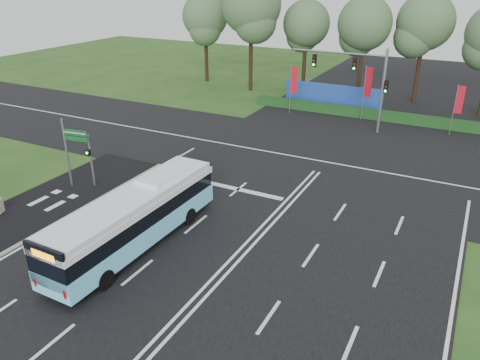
# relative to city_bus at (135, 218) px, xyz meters

# --- Properties ---
(ground) EXTENTS (120.00, 120.00, 0.00)m
(ground) POSITION_rel_city_bus_xyz_m (4.77, 3.12, -1.56)
(ground) COLOR #244818
(ground) RESTS_ON ground
(road_main) EXTENTS (20.00, 120.00, 0.04)m
(road_main) POSITION_rel_city_bus_xyz_m (4.77, 3.12, -1.54)
(road_main) COLOR black
(road_main) RESTS_ON ground
(road_cross) EXTENTS (120.00, 14.00, 0.05)m
(road_cross) POSITION_rel_city_bus_xyz_m (4.77, 15.12, -1.54)
(road_cross) COLOR black
(road_cross) RESTS_ON ground
(bike_path) EXTENTS (5.00, 18.00, 0.06)m
(bike_path) POSITION_rel_city_bus_xyz_m (-7.73, 0.12, -1.53)
(bike_path) COLOR black
(bike_path) RESTS_ON ground
(kerb_strip) EXTENTS (0.25, 18.00, 0.12)m
(kerb_strip) POSITION_rel_city_bus_xyz_m (-5.33, 0.12, -1.50)
(kerb_strip) COLOR gray
(kerb_strip) RESTS_ON ground
(city_bus) EXTENTS (2.47, 10.86, 3.11)m
(city_bus) POSITION_rel_city_bus_xyz_m (0.00, 0.00, 0.00)
(city_bus) COLOR #6BCFF9
(city_bus) RESTS_ON ground
(pedestrian_signal) EXTENTS (0.28, 0.42, 3.47)m
(pedestrian_signal) POSITION_rel_city_bus_xyz_m (-6.99, 4.32, 0.33)
(pedestrian_signal) COLOR gray
(pedestrian_signal) RESTS_ON ground
(street_sign) EXTENTS (1.75, 0.33, 4.50)m
(street_sign) POSITION_rel_city_bus_xyz_m (-7.91, 3.73, 1.24)
(street_sign) COLOR gray
(street_sign) RESTS_ON ground
(banner_flag_left) EXTENTS (0.65, 0.28, 4.62)m
(banner_flag_left) POSITION_rel_city_bus_xyz_m (-1.83, 25.62, 1.45)
(banner_flag_left) COLOR gray
(banner_flag_left) RESTS_ON ground
(banner_flag_mid) EXTENTS (0.72, 0.26, 5.01)m
(banner_flag_mid) POSITION_rel_city_bus_xyz_m (4.82, 26.65, 1.68)
(banner_flag_mid) COLOR gray
(banner_flag_mid) RESTS_ON ground
(banner_flag_right) EXTENTS (0.64, 0.07, 4.30)m
(banner_flag_right) POSITION_rel_city_bus_xyz_m (12.51, 25.84, 1.25)
(banner_flag_right) COLOR gray
(banner_flag_right) RESTS_ON ground
(traffic_light_gantry) EXTENTS (8.41, 0.28, 7.00)m
(traffic_light_gantry) POSITION_rel_city_bus_xyz_m (4.98, 23.62, 3.10)
(traffic_light_gantry) COLOR gray
(traffic_light_gantry) RESTS_ON ground
(hedge) EXTENTS (22.00, 1.20, 0.80)m
(hedge) POSITION_rel_city_bus_xyz_m (4.77, 27.62, -1.16)
(hedge) COLOR #143715
(hedge) RESTS_ON ground
(blue_hoarding) EXTENTS (10.00, 0.30, 2.20)m
(blue_hoarding) POSITION_rel_city_bus_xyz_m (0.77, 30.12, -0.46)
(blue_hoarding) COLOR #1D409D
(blue_hoarding) RESTS_ON ground
(eucalyptus_row) EXTENTS (48.68, 9.33, 12.56)m
(eucalyptus_row) POSITION_rel_city_bus_xyz_m (5.61, 34.01, 6.71)
(eucalyptus_row) COLOR black
(eucalyptus_row) RESTS_ON ground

